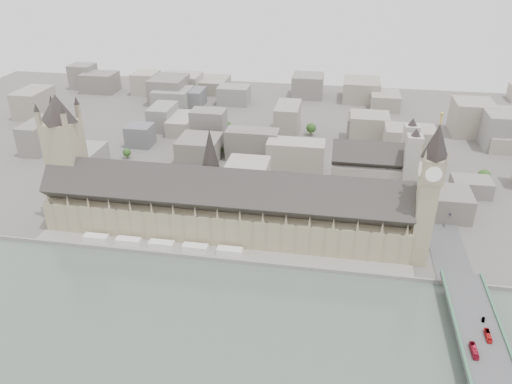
% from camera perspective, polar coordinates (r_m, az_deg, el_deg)
% --- Properties ---
extents(ground, '(900.00, 900.00, 0.00)m').
position_cam_1_polar(ground, '(361.30, -4.32, -6.49)').
color(ground, '#595651').
rests_on(ground, ground).
extents(embankment_wall, '(600.00, 1.50, 3.00)m').
position_cam_1_polar(embankment_wall, '(348.52, -4.92, -7.64)').
color(embankment_wall, gray).
rests_on(embankment_wall, ground).
extents(river_terrace, '(270.00, 15.00, 2.00)m').
position_cam_1_polar(river_terrace, '(354.75, -4.62, -7.02)').
color(river_terrace, gray).
rests_on(river_terrace, ground).
extents(terrace_tents, '(118.00, 7.00, 4.00)m').
position_cam_1_polar(terrace_tents, '(364.32, -10.76, -5.88)').
color(terrace_tents, white).
rests_on(terrace_tents, river_terrace).
extents(palace_of_westminster, '(265.00, 40.73, 55.44)m').
position_cam_1_polar(palace_of_westminster, '(365.67, -3.72, -1.84)').
color(palace_of_westminster, gray).
rests_on(palace_of_westminster, ground).
extents(elizabeth_tower, '(17.00, 17.00, 107.50)m').
position_cam_1_polar(elizabeth_tower, '(335.99, 19.16, 0.60)').
color(elizabeth_tower, gray).
rests_on(elizabeth_tower, ground).
extents(victoria_tower, '(30.00, 30.00, 100.00)m').
position_cam_1_polar(victoria_tower, '(401.09, -20.93, 4.22)').
color(victoria_tower, gray).
rests_on(victoria_tower, ground).
extents(central_tower, '(13.00, 13.00, 48.00)m').
position_cam_1_polar(central_tower, '(357.71, -5.22, 3.71)').
color(central_tower, gray).
rests_on(central_tower, ground).
extents(westminster_bridge, '(25.00, 325.00, 10.25)m').
position_cam_1_polar(westminster_bridge, '(294.28, 24.81, -17.56)').
color(westminster_bridge, '#474749').
rests_on(westminster_bridge, ground).
extents(westminster_abbey, '(68.00, 36.00, 64.00)m').
position_cam_1_polar(westminster_abbey, '(424.59, 13.41, 2.15)').
color(westminster_abbey, '#9F998F').
rests_on(westminster_abbey, ground).
extents(city_skyline_inland, '(720.00, 360.00, 38.00)m').
position_cam_1_polar(city_skyline_inland, '(570.32, 1.48, 8.82)').
color(city_skyline_inland, gray).
rests_on(city_skyline_inland, ground).
extents(park_trees, '(110.00, 30.00, 15.00)m').
position_cam_1_polar(park_trees, '(409.39, -3.74, -0.86)').
color(park_trees, '#244719').
rests_on(park_trees, ground).
extents(red_bus_north, '(2.78, 11.36, 3.15)m').
position_cam_1_polar(red_bus_north, '(289.81, 23.66, -16.26)').
color(red_bus_north, '#A7132A').
rests_on(red_bus_north, westminster_bridge).
extents(red_bus_south, '(2.48, 10.07, 2.80)m').
position_cam_1_polar(red_bus_south, '(301.77, 24.99, -14.64)').
color(red_bus_south, red).
rests_on(red_bus_south, westminster_bridge).
extents(car_silver, '(2.61, 4.38, 1.36)m').
position_cam_1_polar(car_silver, '(312.23, 24.55, -13.11)').
color(car_silver, gray).
rests_on(car_silver, westminster_bridge).
extents(car_approach, '(2.29, 4.88, 1.38)m').
position_cam_1_polar(car_approach, '(407.05, 21.31, -2.49)').
color(car_approach, gray).
rests_on(car_approach, westminster_bridge).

